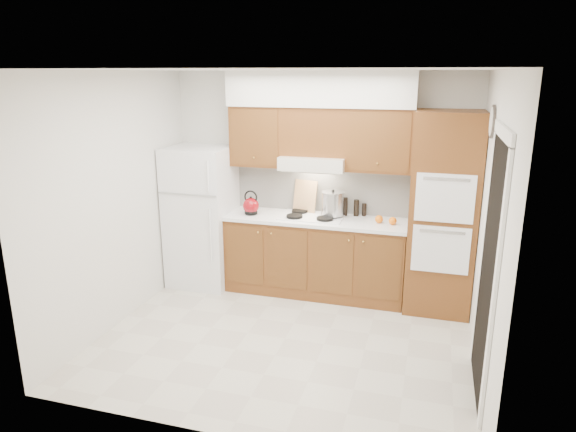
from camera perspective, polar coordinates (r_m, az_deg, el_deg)
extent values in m
plane|color=beige|center=(5.29, -0.33, -13.45)|extent=(3.60, 3.60, 0.00)
plane|color=white|center=(4.63, -0.38, 15.97)|extent=(3.60, 3.60, 0.00)
cube|color=silver|center=(6.21, 3.57, 3.78)|extent=(3.60, 0.02, 2.60)
cube|color=silver|center=(5.57, -18.44, 1.59)|extent=(0.02, 3.00, 2.60)
cube|color=silver|center=(4.64, 21.49, -1.41)|extent=(0.02, 3.00, 2.60)
cube|color=white|center=(6.43, -9.52, -0.03)|extent=(0.75, 0.72, 1.72)
cube|color=brown|center=(6.16, 3.05, -4.55)|extent=(2.11, 0.60, 0.90)
cube|color=white|center=(6.00, 3.09, -0.37)|extent=(2.13, 0.62, 0.04)
cube|color=white|center=(6.21, 3.75, 3.01)|extent=(2.11, 0.03, 0.56)
cube|color=brown|center=(5.80, 16.82, 0.25)|extent=(0.70, 0.65, 2.20)
cube|color=brown|center=(6.16, -3.27, 8.87)|extent=(0.63, 0.33, 0.70)
cube|color=brown|center=(5.85, 10.22, 8.29)|extent=(0.73, 0.33, 0.70)
cube|color=silver|center=(5.95, 2.90, 5.96)|extent=(0.75, 0.45, 0.15)
cube|color=brown|center=(5.96, 3.08, 9.37)|extent=(0.75, 0.33, 0.55)
cube|color=silver|center=(5.90, 3.60, 13.92)|extent=(2.13, 0.36, 0.40)
cube|color=white|center=(6.03, 2.67, -0.05)|extent=(0.74, 0.50, 0.01)
cube|color=black|center=(4.39, 21.38, -5.81)|extent=(0.02, 0.90, 2.10)
cylinder|color=#3F3833|center=(5.03, 21.77, 9.71)|extent=(0.02, 0.30, 0.30)
sphere|color=maroon|center=(6.12, -4.14, 1.14)|extent=(0.23, 0.23, 0.19)
cube|color=tan|center=(6.19, 1.92, 2.24)|extent=(0.30, 0.15, 0.38)
cylinder|color=#B3B3B8|center=(5.99, 4.99, 1.36)|extent=(0.31, 0.31, 0.27)
cylinder|color=black|center=(6.09, 6.34, 1.05)|extent=(0.07, 0.07, 0.22)
cylinder|color=black|center=(6.09, 7.60, 0.91)|extent=(0.07, 0.07, 0.20)
cylinder|color=black|center=(6.12, 8.46, 0.71)|extent=(0.06, 0.06, 0.15)
sphere|color=orange|center=(5.86, 10.08, -0.35)|extent=(0.10, 0.10, 0.09)
sphere|color=orange|center=(5.82, 11.56, -0.54)|extent=(0.11, 0.11, 0.09)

